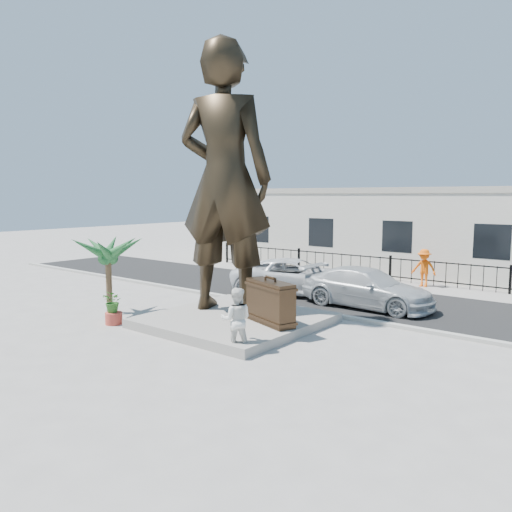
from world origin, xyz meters
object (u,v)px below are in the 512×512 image
at_px(suitcase, 270,302).
at_px(tourist, 236,320).
at_px(car_white, 295,277).
at_px(statue, 225,179).

distance_m(suitcase, tourist, 2.13).
bearing_deg(car_white, suitcase, -173.78).
bearing_deg(statue, car_white, -103.13).
height_order(statue, car_white, statue).
bearing_deg(statue, suitcase, 148.55).
height_order(statue, suitcase, statue).
distance_m(suitcase, car_white, 6.28).
bearing_deg(tourist, suitcase, -116.36).
bearing_deg(car_white, tourist, -177.78).
relative_size(statue, tourist, 5.08).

